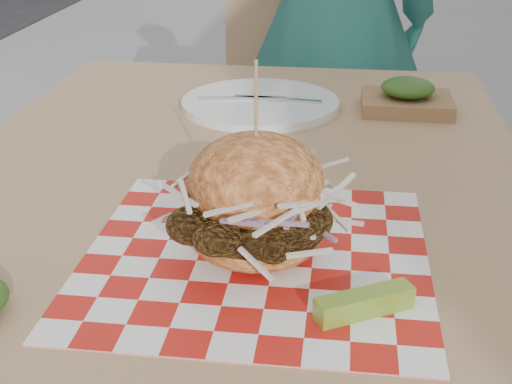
# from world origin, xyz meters

# --- Properties ---
(diner) EXTENTS (0.63, 0.48, 1.56)m
(diner) POSITION_xyz_m (-0.09, 0.95, 0.78)
(diner) COLOR #29776B
(diner) RESTS_ON ground
(patio_table) EXTENTS (0.80, 1.20, 0.75)m
(patio_table) POSITION_xyz_m (-0.20, -0.07, 0.67)
(patio_table) COLOR tan
(patio_table) RESTS_ON ground
(patio_chair) EXTENTS (0.54, 0.55, 0.95)m
(patio_chair) POSITION_xyz_m (-0.16, 0.97, 0.55)
(patio_chair) COLOR tan
(patio_chair) RESTS_ON ground
(paper_liner) EXTENTS (0.36, 0.36, 0.00)m
(paper_liner) POSITION_xyz_m (-0.14, -0.25, 0.75)
(paper_liner) COLOR red
(paper_liner) RESTS_ON patio_table
(sandwich) EXTENTS (0.18, 0.18, 0.21)m
(sandwich) POSITION_xyz_m (-0.14, -0.25, 0.81)
(sandwich) COLOR orange
(sandwich) RESTS_ON paper_liner
(pickle_spear) EXTENTS (0.09, 0.07, 0.02)m
(pickle_spear) POSITION_xyz_m (-0.03, -0.35, 0.76)
(pickle_spear) COLOR olive
(pickle_spear) RESTS_ON paper_liner
(place_setting) EXTENTS (0.27, 0.27, 0.02)m
(place_setting) POSITION_xyz_m (-0.20, 0.26, 0.76)
(place_setting) COLOR white
(place_setting) RESTS_ON patio_table
(kraft_tray) EXTENTS (0.15, 0.12, 0.06)m
(kraft_tray) POSITION_xyz_m (0.05, 0.27, 0.77)
(kraft_tray) COLOR olive
(kraft_tray) RESTS_ON patio_table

